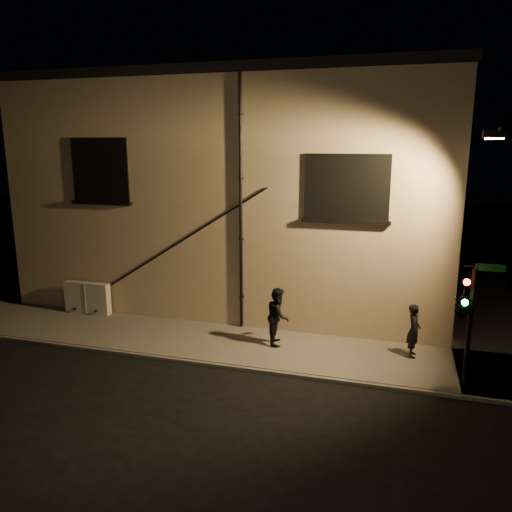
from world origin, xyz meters
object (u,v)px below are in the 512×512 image
(utility_cabinet, at_px, (88,298))
(pedestrian_a, at_px, (414,330))
(pedestrian_b, at_px, (278,316))
(traffic_signal, at_px, (464,305))

(utility_cabinet, distance_m, pedestrian_a, 11.56)
(pedestrian_a, xyz_separation_m, pedestrian_b, (-4.07, -0.16, 0.10))
(pedestrian_a, bearing_deg, pedestrian_b, 92.30)
(utility_cabinet, xyz_separation_m, traffic_signal, (12.62, -2.29, 1.61))
(utility_cabinet, distance_m, traffic_signal, 12.93)
(traffic_signal, bearing_deg, pedestrian_a, 123.57)
(utility_cabinet, height_order, traffic_signal, traffic_signal)
(pedestrian_b, bearing_deg, pedestrian_a, -98.93)
(utility_cabinet, bearing_deg, traffic_signal, -10.27)
(utility_cabinet, xyz_separation_m, pedestrian_b, (7.47, -0.82, 0.31))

